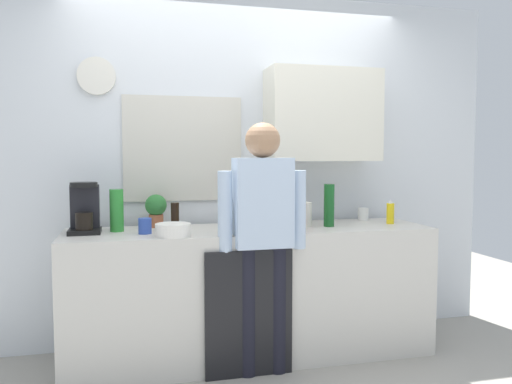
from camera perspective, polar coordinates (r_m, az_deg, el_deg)
The scene contains 18 objects.
ground_plane at distance 3.47m, azimuth 0.73°, elevation -19.57°, with size 8.00×8.00×0.00m, color #9E998E.
kitchen_counter at distance 3.60m, azimuth -0.52°, elevation -11.16°, with size 2.49×0.64×0.89m, color beige.
dishwasher_panel at distance 3.28m, azimuth -0.78°, elevation -13.51°, with size 0.56×0.02×0.80m, color black.
back_wall_assembly at distance 3.88m, azimuth -0.83°, elevation 3.61°, with size 4.09×0.42×2.60m.
coffee_maker at distance 3.47m, azimuth -18.62°, elevation -1.97°, with size 0.20×0.20×0.33m.
bottle_clear_soda at distance 3.48m, azimuth -15.33°, elevation -1.99°, with size 0.09×0.09×0.28m, color #2D8C33.
bottle_amber_beer at distance 3.70m, azimuth 1.86°, elevation -1.87°, with size 0.06×0.06×0.23m, color brown.
bottle_olive_oil at distance 3.36m, azimuth -2.41°, elevation -2.31°, with size 0.06×0.06×0.25m, color olive.
bottle_green_wine at distance 3.62m, azimuth 8.18°, elevation -1.49°, with size 0.07×0.07×0.30m, color #195923.
bottle_dark_sauce at distance 3.52m, azimuth -9.05°, elevation -2.64°, with size 0.06×0.06×0.18m, color black.
bottle_red_vinegar at distance 3.45m, azimuth 4.46°, elevation -2.40°, with size 0.06×0.06×0.22m, color maroon.
cup_blue_mug at distance 3.34m, azimuth -12.32°, elevation -3.73°, with size 0.08×0.08×0.10m, color #3351B2.
cup_white_mug at distance 4.03m, azimuth 11.90°, elevation -2.43°, with size 0.08×0.08×0.10m, color white.
mixing_bowl at distance 3.20m, azimuth -9.27°, elevation -4.21°, with size 0.22×0.22×0.08m, color white.
potted_plant at distance 3.62m, azimuth -11.13°, elevation -1.81°, with size 0.15×0.15×0.23m.
dish_soap at distance 3.87m, azimuth 14.80°, elevation -2.30°, with size 0.06×0.06×0.18m.
storage_canister at distance 3.62m, azimuth 5.14°, elevation -2.50°, with size 0.14×0.14×0.17m, color silver.
person_at_sink at distance 3.21m, azimuth 0.74°, elevation -3.89°, with size 0.57×0.22×1.60m.
Camera 1 is at (-0.82, -3.07, 1.40)m, focal length 35.75 mm.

